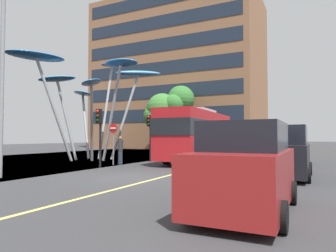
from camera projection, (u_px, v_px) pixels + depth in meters
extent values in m
cube|color=#38383A|center=(128.00, 178.00, 13.22)|extent=(120.00, 240.00, 0.10)
cube|color=#E0D666|center=(155.00, 179.00, 12.64)|extent=(0.16, 144.00, 0.01)
cube|color=red|center=(198.00, 135.00, 21.43)|extent=(2.71, 9.63, 3.11)
cube|color=black|center=(198.00, 129.00, 21.45)|extent=(2.74, 9.73, 0.99)
cube|color=yellow|center=(216.00, 120.00, 25.77)|extent=(1.34, 0.14, 0.36)
cube|color=#B2B2B7|center=(198.00, 111.00, 21.49)|extent=(1.92, 3.40, 0.24)
cylinder|color=black|center=(225.00, 153.00, 23.58)|extent=(0.31, 0.97, 0.96)
cylinder|color=black|center=(195.00, 153.00, 24.58)|extent=(0.31, 0.97, 0.96)
cylinder|color=black|center=(203.00, 158.00, 18.48)|extent=(0.31, 0.97, 0.96)
cylinder|color=black|center=(166.00, 157.00, 19.48)|extent=(0.31, 0.97, 0.96)
cylinder|color=#9EA0A5|center=(112.00, 113.00, 22.02)|extent=(2.05, 0.65, 7.03)
ellipsoid|color=#2D7FD1|center=(121.00, 63.00, 21.57)|extent=(3.26, 2.09, 0.73)
cylinder|color=#9EA0A5|center=(125.00, 115.00, 24.46)|extent=(1.69, 1.96, 7.05)
ellipsoid|color=#4CA3E5|center=(138.00, 73.00, 25.03)|extent=(3.41, 3.78, 0.75)
cylinder|color=#9EA0A5|center=(106.00, 109.00, 25.67)|extent=(0.76, 2.63, 8.24)
ellipsoid|color=#4CA3E5|center=(112.00, 65.00, 27.01)|extent=(2.28, 3.20, 0.82)
cylinder|color=#9EA0A5|center=(85.00, 125.00, 25.43)|extent=(2.19, 1.63, 5.64)
ellipsoid|color=#388EDB|center=(82.00, 93.00, 26.56)|extent=(3.50, 3.05, 0.86)
cylinder|color=#9EA0A5|center=(66.00, 119.00, 23.42)|extent=(1.68, 0.93, 6.30)
ellipsoid|color=#4CA3E5|center=(57.00, 79.00, 23.54)|extent=(3.24, 2.51, 0.59)
cylinder|color=#9EA0A5|center=(54.00, 110.00, 21.64)|extent=(1.42, 2.57, 7.40)
ellipsoid|color=#2D7FD1|center=(36.00, 56.00, 20.99)|extent=(3.26, 4.27, 0.49)
cylinder|color=#9EA0A5|center=(92.00, 123.00, 21.78)|extent=(1.29, 1.62, 5.58)
ellipsoid|color=#2D7FD1|center=(91.00, 83.00, 21.05)|extent=(3.07, 3.42, 0.81)
cylinder|color=black|center=(100.00, 138.00, 17.31)|extent=(0.12, 0.12, 3.34)
cube|color=black|center=(99.00, 116.00, 17.23)|extent=(0.28, 0.24, 0.80)
sphere|color=red|center=(97.00, 111.00, 17.12)|extent=(0.18, 0.18, 0.18)
sphere|color=#3A2707|center=(97.00, 116.00, 17.11)|extent=(0.18, 0.18, 0.18)
sphere|color=black|center=(97.00, 121.00, 17.10)|extent=(0.18, 0.18, 0.18)
cylinder|color=black|center=(150.00, 138.00, 21.84)|extent=(0.12, 0.12, 3.31)
cube|color=black|center=(149.00, 121.00, 21.76)|extent=(0.28, 0.24, 0.80)
sphere|color=red|center=(148.00, 117.00, 21.65)|extent=(0.18, 0.18, 0.18)
sphere|color=#3A2707|center=(148.00, 121.00, 21.64)|extent=(0.18, 0.18, 0.18)
sphere|color=black|center=(148.00, 124.00, 21.63)|extent=(0.18, 0.18, 0.18)
cylinder|color=black|center=(175.00, 136.00, 25.94)|extent=(0.12, 0.12, 3.74)
cube|color=black|center=(175.00, 118.00, 25.87)|extent=(0.28, 0.24, 0.80)
sphere|color=#390706|center=(174.00, 115.00, 25.76)|extent=(0.18, 0.18, 0.18)
sphere|color=#3A2707|center=(174.00, 118.00, 25.75)|extent=(0.18, 0.18, 0.18)
sphere|color=green|center=(174.00, 121.00, 25.74)|extent=(0.18, 0.18, 0.18)
cube|color=maroon|center=(246.00, 177.00, 7.14)|extent=(1.83, 4.30, 1.25)
cube|color=black|center=(246.00, 136.00, 7.17)|extent=(1.68, 2.36, 0.67)
cylinder|color=black|center=(292.00, 193.00, 7.91)|extent=(0.20, 0.60, 0.60)
cylinder|color=black|center=(224.00, 188.00, 8.72)|extent=(0.20, 0.60, 0.60)
cylinder|color=black|center=(282.00, 217.00, 5.52)|extent=(0.20, 0.60, 0.60)
cylinder|color=black|center=(188.00, 207.00, 6.32)|extent=(0.20, 0.60, 0.60)
cube|color=black|center=(287.00, 159.00, 13.16)|extent=(1.70, 4.50, 1.25)
cube|color=black|center=(287.00, 135.00, 13.19)|extent=(1.57, 2.47, 0.81)
cylinder|color=black|center=(310.00, 168.00, 14.02)|extent=(0.20, 0.60, 0.60)
cylinder|color=black|center=(271.00, 167.00, 14.76)|extent=(0.20, 0.60, 0.60)
cylinder|color=black|center=(308.00, 175.00, 11.51)|extent=(0.20, 0.60, 0.60)
cylinder|color=black|center=(262.00, 173.00, 12.26)|extent=(0.20, 0.60, 0.60)
cube|color=black|center=(290.00, 151.00, 19.66)|extent=(1.86, 3.92, 1.30)
cube|color=black|center=(289.00, 136.00, 19.70)|extent=(1.72, 2.15, 0.65)
cylinder|color=black|center=(306.00, 159.00, 20.32)|extent=(0.20, 0.60, 0.60)
cylinder|color=black|center=(277.00, 158.00, 21.14)|extent=(0.20, 0.60, 0.60)
cylinder|color=black|center=(305.00, 161.00, 18.14)|extent=(0.20, 0.60, 0.60)
cylinder|color=black|center=(272.00, 160.00, 18.96)|extent=(0.20, 0.60, 0.60)
cylinder|color=gray|center=(2.00, 83.00, 13.23)|extent=(0.18, 0.18, 8.20)
cylinder|color=brown|center=(159.00, 137.00, 38.43)|extent=(0.41, 0.41, 3.45)
sphere|color=#428438|center=(155.00, 109.00, 40.04)|extent=(2.54, 2.54, 2.54)
sphere|color=#428438|center=(156.00, 116.00, 39.06)|extent=(3.31, 3.31, 3.31)
sphere|color=#428438|center=(162.00, 109.00, 38.87)|extent=(3.96, 3.96, 3.96)
cylinder|color=brown|center=(172.00, 135.00, 38.46)|extent=(0.34, 0.34, 3.90)
sphere|color=#387A33|center=(181.00, 99.00, 39.13)|extent=(3.46, 3.46, 3.46)
sphere|color=#387A33|center=(179.00, 97.00, 39.47)|extent=(2.80, 2.80, 2.80)
sphere|color=#387A33|center=(174.00, 105.00, 38.12)|extent=(2.60, 2.60, 2.60)
cylinder|color=#2D3342|center=(120.00, 157.00, 19.39)|extent=(0.29, 0.29, 0.90)
cylinder|color=#333338|center=(120.00, 145.00, 19.42)|extent=(0.34, 0.34, 0.66)
sphere|color=#937056|center=(120.00, 138.00, 19.44)|extent=(0.22, 0.22, 0.22)
cylinder|color=gray|center=(113.00, 144.00, 19.28)|extent=(0.08, 0.08, 2.61)
cylinder|color=red|center=(113.00, 128.00, 19.29)|extent=(0.60, 0.03, 0.60)
cube|color=white|center=(113.00, 128.00, 19.27)|extent=(0.40, 0.04, 0.11)
cube|color=#8E6042|center=(180.00, 77.00, 50.29)|extent=(25.64, 15.32, 23.41)
cube|color=#1E2838|center=(158.00, 115.00, 43.14)|extent=(24.10, 0.08, 1.87)
cube|color=#1E2838|center=(158.00, 92.00, 43.26)|extent=(24.10, 0.08, 1.87)
cube|color=#1E2838|center=(158.00, 68.00, 43.38)|extent=(24.10, 0.08, 1.87)
cube|color=#1E2838|center=(158.00, 45.00, 43.50)|extent=(24.10, 0.08, 1.87)
cube|color=#1E2838|center=(158.00, 22.00, 43.63)|extent=(24.10, 0.08, 1.87)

